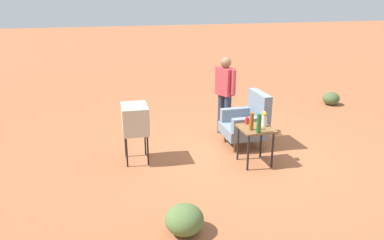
{
  "coord_description": "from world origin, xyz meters",
  "views": [
    {
      "loc": [
        6.03,
        -2.69,
        2.84
      ],
      "look_at": [
        -0.19,
        -0.99,
        0.65
      ],
      "focal_mm": 34.89,
      "sensor_mm": 36.0,
      "label": 1
    }
  ],
  "objects_px": {
    "bottle_tall_amber": "(252,121)",
    "bottle_wine_green": "(259,124)",
    "armchair": "(248,121)",
    "side_table": "(256,133)",
    "person_standing": "(225,91)",
    "soda_can_red": "(247,121)",
    "tv_on_stand": "(135,119)",
    "flower_vase": "(264,118)",
    "soda_can_blue": "(261,120)"
  },
  "relations": [
    {
      "from": "person_standing",
      "to": "soda_can_red",
      "type": "distance_m",
      "value": 1.32
    },
    {
      "from": "tv_on_stand",
      "to": "bottle_wine_green",
      "type": "height_order",
      "value": "tv_on_stand"
    },
    {
      "from": "soda_can_blue",
      "to": "flower_vase",
      "type": "distance_m",
      "value": 0.15
    },
    {
      "from": "side_table",
      "to": "flower_vase",
      "type": "bearing_deg",
      "value": 102.78
    },
    {
      "from": "soda_can_red",
      "to": "bottle_tall_amber",
      "type": "bearing_deg",
      "value": -10.01
    },
    {
      "from": "tv_on_stand",
      "to": "bottle_wine_green",
      "type": "distance_m",
      "value": 2.11
    },
    {
      "from": "person_standing",
      "to": "bottle_wine_green",
      "type": "xyz_separation_m",
      "value": [
        1.76,
        -0.05,
        -0.11
      ]
    },
    {
      "from": "soda_can_blue",
      "to": "armchair",
      "type": "bearing_deg",
      "value": 176.8
    },
    {
      "from": "bottle_wine_green",
      "to": "tv_on_stand",
      "type": "bearing_deg",
      "value": -115.05
    },
    {
      "from": "bottle_tall_amber",
      "to": "bottle_wine_green",
      "type": "xyz_separation_m",
      "value": [
        0.16,
        0.06,
        0.01
      ]
    },
    {
      "from": "person_standing",
      "to": "flower_vase",
      "type": "relative_size",
      "value": 6.19
    },
    {
      "from": "tv_on_stand",
      "to": "soda_can_blue",
      "type": "distance_m",
      "value": 2.21
    },
    {
      "from": "tv_on_stand",
      "to": "flower_vase",
      "type": "distance_m",
      "value": 2.23
    },
    {
      "from": "bottle_wine_green",
      "to": "bottle_tall_amber",
      "type": "bearing_deg",
      "value": -159.31
    },
    {
      "from": "soda_can_blue",
      "to": "soda_can_red",
      "type": "xyz_separation_m",
      "value": [
        -0.06,
        -0.25,
        0.0
      ]
    },
    {
      "from": "bottle_tall_amber",
      "to": "flower_vase",
      "type": "bearing_deg",
      "value": 111.79
    },
    {
      "from": "armchair",
      "to": "bottle_wine_green",
      "type": "height_order",
      "value": "armchair"
    },
    {
      "from": "flower_vase",
      "to": "armchair",
      "type": "bearing_deg",
      "value": 176.3
    },
    {
      "from": "armchair",
      "to": "side_table",
      "type": "distance_m",
      "value": 0.84
    },
    {
      "from": "armchair",
      "to": "person_standing",
      "type": "distance_m",
      "value": 0.87
    },
    {
      "from": "bottle_tall_amber",
      "to": "armchair",
      "type": "bearing_deg",
      "value": 159.23
    },
    {
      "from": "bottle_tall_amber",
      "to": "bottle_wine_green",
      "type": "relative_size",
      "value": 0.94
    },
    {
      "from": "person_standing",
      "to": "soda_can_red",
      "type": "height_order",
      "value": "person_standing"
    },
    {
      "from": "person_standing",
      "to": "bottle_tall_amber",
      "type": "relative_size",
      "value": 5.47
    },
    {
      "from": "side_table",
      "to": "flower_vase",
      "type": "relative_size",
      "value": 2.52
    },
    {
      "from": "armchair",
      "to": "soda_can_red",
      "type": "distance_m",
      "value": 0.69
    },
    {
      "from": "side_table",
      "to": "bottle_wine_green",
      "type": "xyz_separation_m",
      "value": [
        0.24,
        -0.07,
        0.26
      ]
    },
    {
      "from": "side_table",
      "to": "bottle_tall_amber",
      "type": "distance_m",
      "value": 0.29
    },
    {
      "from": "soda_can_red",
      "to": "bottle_wine_green",
      "type": "height_order",
      "value": "bottle_wine_green"
    },
    {
      "from": "side_table",
      "to": "soda_can_red",
      "type": "relative_size",
      "value": 5.48
    },
    {
      "from": "side_table",
      "to": "bottle_wine_green",
      "type": "height_order",
      "value": "bottle_wine_green"
    },
    {
      "from": "soda_can_red",
      "to": "tv_on_stand",
      "type": "bearing_deg",
      "value": -102.91
    },
    {
      "from": "bottle_wine_green",
      "to": "flower_vase",
      "type": "height_order",
      "value": "bottle_wine_green"
    },
    {
      "from": "person_standing",
      "to": "bottle_tall_amber",
      "type": "distance_m",
      "value": 1.61
    },
    {
      "from": "tv_on_stand",
      "to": "soda_can_red",
      "type": "bearing_deg",
      "value": 77.09
    },
    {
      "from": "flower_vase",
      "to": "bottle_tall_amber",
      "type": "bearing_deg",
      "value": -68.21
    },
    {
      "from": "armchair",
      "to": "person_standing",
      "type": "relative_size",
      "value": 0.65
    },
    {
      "from": "bottle_tall_amber",
      "to": "soda_can_red",
      "type": "bearing_deg",
      "value": 169.99
    },
    {
      "from": "bottle_tall_amber",
      "to": "flower_vase",
      "type": "distance_m",
      "value": 0.31
    },
    {
      "from": "side_table",
      "to": "soda_can_blue",
      "type": "xyz_separation_m",
      "value": [
        -0.16,
        0.18,
        0.16
      ]
    },
    {
      "from": "armchair",
      "to": "tv_on_stand",
      "type": "distance_m",
      "value": 2.21
    },
    {
      "from": "armchair",
      "to": "soda_can_red",
      "type": "height_order",
      "value": "armchair"
    },
    {
      "from": "tv_on_stand",
      "to": "person_standing",
      "type": "distance_m",
      "value": 2.15
    },
    {
      "from": "side_table",
      "to": "person_standing",
      "type": "distance_m",
      "value": 1.57
    },
    {
      "from": "soda_can_red",
      "to": "flower_vase",
      "type": "xyz_separation_m",
      "value": [
        0.19,
        0.23,
        0.09
      ]
    },
    {
      "from": "bottle_wine_green",
      "to": "flower_vase",
      "type": "distance_m",
      "value": 0.35
    },
    {
      "from": "soda_can_red",
      "to": "bottle_tall_amber",
      "type": "height_order",
      "value": "bottle_tall_amber"
    },
    {
      "from": "person_standing",
      "to": "bottle_wine_green",
      "type": "relative_size",
      "value": 5.12
    },
    {
      "from": "side_table",
      "to": "soda_can_red",
      "type": "distance_m",
      "value": 0.28
    },
    {
      "from": "side_table",
      "to": "flower_vase",
      "type": "xyz_separation_m",
      "value": [
        -0.04,
        0.16,
        0.25
      ]
    }
  ]
}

